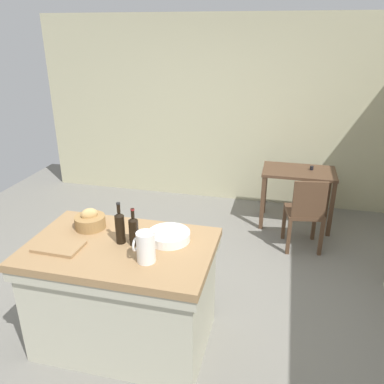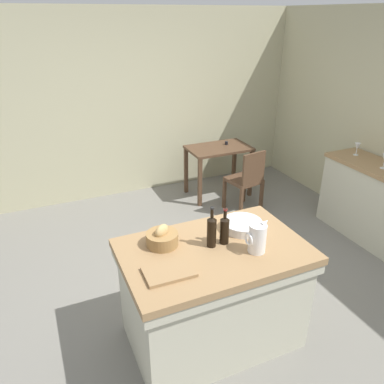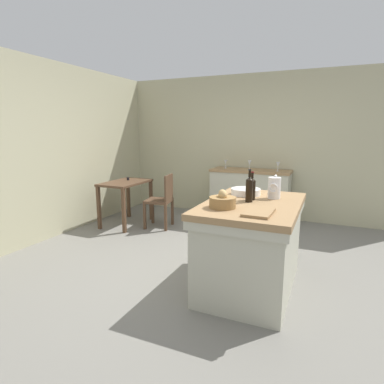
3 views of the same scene
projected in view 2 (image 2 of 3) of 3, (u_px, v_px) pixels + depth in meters
ground_plane at (205, 289)px, 3.76m from camera, size 6.76×6.76×0.00m
wall_back at (128, 106)px, 5.35m from camera, size 5.32×0.12×2.60m
island_table at (213, 291)px, 3.01m from camera, size 1.40×0.90×0.90m
side_cabinet at (377, 205)px, 4.43m from camera, size 0.52×1.41×0.92m
writing_desk at (219, 155)px, 5.49m from camera, size 0.90×0.56×0.80m
wooden_chair at (247, 179)px, 5.05m from camera, size 0.46×0.46×0.89m
pitcher at (257, 238)px, 2.75m from camera, size 0.17×0.13×0.26m
wash_bowl at (242, 225)px, 3.07m from camera, size 0.32×0.32×0.07m
bread_basket at (162, 238)px, 2.85m from camera, size 0.24×0.24×0.17m
cutting_board at (169, 272)px, 2.55m from camera, size 0.34×0.23×0.02m
wine_bottle_dark at (225, 229)px, 2.85m from camera, size 0.07×0.07×0.29m
wine_bottle_amber at (212, 231)px, 2.80m from camera, size 0.07×0.07×0.33m
wine_glass_middle at (357, 147)px, 4.59m from camera, size 0.07×0.07×0.15m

